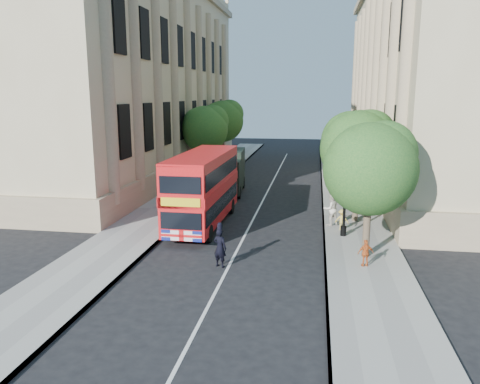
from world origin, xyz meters
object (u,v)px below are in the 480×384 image
at_px(police_constable, 220,248).
at_px(lamp_post, 345,190).
at_px(double_decker_bus, 203,187).
at_px(box_van, 227,173).
at_px(woman_pedestrian, 331,209).

bearing_deg(police_constable, lamp_post, -112.99).
relative_size(double_decker_bus, police_constable, 5.11).
xyz_separation_m(double_decker_bus, box_van, (-0.34, 8.69, -0.64)).
distance_m(double_decker_bus, box_van, 8.72).
bearing_deg(woman_pedestrian, box_van, -78.31).
bearing_deg(woman_pedestrian, lamp_post, 77.08).
height_order(box_van, woman_pedestrian, box_van).
bearing_deg(box_van, double_decker_bus, -92.26).
bearing_deg(double_decker_bus, box_van, 92.79).
distance_m(box_van, woman_pedestrian, 10.82).
distance_m(police_constable, woman_pedestrian, 8.36).
height_order(box_van, police_constable, box_van).
relative_size(police_constable, woman_pedestrian, 0.92).
bearing_deg(double_decker_bus, police_constable, -69.81).
bearing_deg(double_decker_bus, lamp_post, -8.22).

